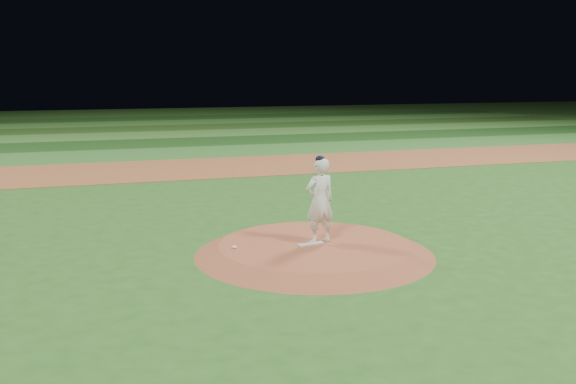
{
  "coord_description": "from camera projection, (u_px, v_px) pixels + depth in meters",
  "views": [
    {
      "loc": [
        -4.88,
        -13.4,
        4.16
      ],
      "look_at": [
        0.0,
        2.0,
        1.1
      ],
      "focal_mm": 40.0,
      "sensor_mm": 36.0,
      "label": 1
    }
  ],
  "objects": [
    {
      "name": "rosin_bag",
      "position": [
        234.0,
        247.0,
        14.33
      ],
      "size": [
        0.11,
        0.11,
        0.06
      ],
      "primitive_type": "ellipsoid",
      "color": "white",
      "rests_on": "pitchers_mound"
    },
    {
      "name": "outfield_stripe_1",
      "position": [
        173.0,
        142.0,
        37.72
      ],
      "size": [
        70.0,
        5.0,
        0.02
      ],
      "primitive_type": "cube",
      "color": "#184215",
      "rests_on": "ground"
    },
    {
      "name": "ground",
      "position": [
        314.0,
        254.0,
        14.78
      ],
      "size": [
        120.0,
        120.0,
        0.0
      ],
      "primitive_type": "plane",
      "color": "#285B1D",
      "rests_on": "ground"
    },
    {
      "name": "outfield_stripe_2",
      "position": [
        163.0,
        135.0,
        42.41
      ],
      "size": [
        70.0,
        5.0,
        0.02
      ],
      "primitive_type": "cube",
      "color": "#38742A",
      "rests_on": "ground"
    },
    {
      "name": "pitchers_mound",
      "position": [
        314.0,
        249.0,
        14.75
      ],
      "size": [
        5.5,
        5.5,
        0.25
      ],
      "primitive_type": "cone",
      "color": "#9D4F30",
      "rests_on": "ground"
    },
    {
      "name": "pitcher_on_mound",
      "position": [
        320.0,
        200.0,
        14.66
      ],
      "size": [
        0.79,
        0.6,
        2.03
      ],
      "color": "white",
      "rests_on": "pitchers_mound"
    },
    {
      "name": "outfield_stripe_0",
      "position": [
        186.0,
        153.0,
        33.04
      ],
      "size": [
        70.0,
        5.0,
        0.02
      ],
      "primitive_type": "cube",
      "color": "#2E6C27",
      "rests_on": "ground"
    },
    {
      "name": "outfield_stripe_4",
      "position": [
        148.0,
        123.0,
        51.77
      ],
      "size": [
        70.0,
        5.0,
        0.02
      ],
      "primitive_type": "cube",
      "color": "#346E28",
      "rests_on": "ground"
    },
    {
      "name": "outfield_stripe_3",
      "position": [
        155.0,
        128.0,
        47.09
      ],
      "size": [
        70.0,
        5.0,
        0.02
      ],
      "primitive_type": "cube",
      "color": "#224817",
      "rests_on": "ground"
    },
    {
      "name": "outfield_stripe_5",
      "position": [
        143.0,
        119.0,
        56.46
      ],
      "size": [
        70.0,
        5.0,
        0.02
      ],
      "primitive_type": "cube",
      "color": "#1B4716",
      "rests_on": "ground"
    },
    {
      "name": "pitching_rubber",
      "position": [
        311.0,
        244.0,
        14.65
      ],
      "size": [
        0.65,
        0.27,
        0.03
      ],
      "primitive_type": "cube",
      "rotation": [
        0.0,
        0.0,
        0.18
      ],
      "color": "silver",
      "rests_on": "pitchers_mound"
    },
    {
      "name": "infield_dirt_band",
      "position": [
        205.0,
        168.0,
        27.89
      ],
      "size": [
        70.0,
        6.0,
        0.02
      ],
      "primitive_type": "cube",
      "color": "brown",
      "rests_on": "ground"
    }
  ]
}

